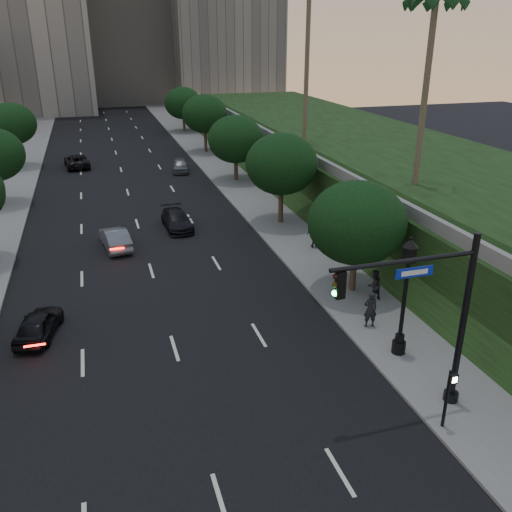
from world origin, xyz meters
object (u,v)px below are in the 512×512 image
object	(u,v)px
sedan_far_right	(180,165)
pedestrian_a	(370,309)
traffic_signal_mast	(437,324)
sedan_near_right	(177,220)
pedestrian_c	(316,234)
pedestrian_b	(374,285)
street_lamp	(404,302)
sedan_near_left	(38,324)
sedan_far_left	(77,161)
sedan_mid_left	(115,238)

from	to	relation	value
sedan_far_right	pedestrian_a	world-z (taller)	pedestrian_a
traffic_signal_mast	sedan_near_right	world-z (taller)	traffic_signal_mast
pedestrian_a	pedestrian_c	world-z (taller)	pedestrian_c
pedestrian_a	pedestrian_b	bearing A→B (deg)	-113.84
street_lamp	sedan_near_left	size ratio (longest dim) A/B	1.49
sedan_far_right	pedestrian_a	size ratio (longest dim) A/B	2.16
sedan_near_left	pedestrian_b	xyz separation A→B (m)	(16.71, -1.37, 0.36)
sedan_far_left	pedestrian_b	bearing A→B (deg)	105.86
sedan_mid_left	pedestrian_c	distance (m)	13.20
street_lamp	sedan_mid_left	xyz separation A→B (m)	(-11.21, 16.85, -1.94)
traffic_signal_mast	sedan_mid_left	distance (m)	23.06
sedan_near_left	sedan_near_right	bearing A→B (deg)	-109.48
sedan_mid_left	street_lamp	bearing A→B (deg)	115.23
sedan_near_right	pedestrian_a	bearing A→B (deg)	-71.43
street_lamp	pedestrian_a	size ratio (longest dim) A/B	3.07
pedestrian_a	traffic_signal_mast	bearing A→B (deg)	90.76
sedan_far_left	sedan_near_right	size ratio (longest dim) A/B	1.11
sedan_near_right	pedestrian_a	distance (m)	18.31
pedestrian_b	sedan_far_left	bearing A→B (deg)	-79.92
sedan_near_left	sedan_far_right	world-z (taller)	sedan_far_right
traffic_signal_mast	sedan_far_left	world-z (taller)	traffic_signal_mast
street_lamp	pedestrian_a	bearing A→B (deg)	93.38
sedan_far_left	sedan_near_right	world-z (taller)	sedan_far_left
sedan_near_right	pedestrian_c	world-z (taller)	pedestrian_c
sedan_far_right	pedestrian_b	world-z (taller)	pedestrian_b
street_lamp	pedestrian_c	distance (m)	13.00
sedan_near_left	sedan_far_left	size ratio (longest dim) A/B	0.76
sedan_far_right	sedan_near_left	bearing A→B (deg)	-103.08
traffic_signal_mast	pedestrian_a	world-z (taller)	traffic_signal_mast
traffic_signal_mast	pedestrian_c	distance (m)	16.75
sedan_far_right	pedestrian_a	distance (m)	34.50
traffic_signal_mast	sedan_near_left	xyz separation A→B (m)	(-14.41, 9.86, -3.03)
sedan_near_right	pedestrian_b	bearing A→B (deg)	-63.48
traffic_signal_mast	sedan_mid_left	bearing A→B (deg)	116.79
sedan_mid_left	sedan_near_left	bearing A→B (deg)	60.33
sedan_near_right	sedan_far_left	bearing A→B (deg)	105.25
traffic_signal_mast	pedestrian_a	distance (m)	6.61
sedan_far_right	pedestrian_b	bearing A→B (deg)	-73.16
pedestrian_b	sedan_near_left	bearing A→B (deg)	-16.94
sedan_far_right	pedestrian_c	world-z (taller)	pedestrian_c
sedan_far_left	sedan_far_right	bearing A→B (deg)	147.33
street_lamp	sedan_mid_left	world-z (taller)	street_lamp
traffic_signal_mast	sedan_far_right	bearing A→B (deg)	93.78
traffic_signal_mast	pedestrian_b	bearing A→B (deg)	74.86
sedan_far_left	sedan_near_left	bearing A→B (deg)	81.02
pedestrian_a	sedan_mid_left	bearing A→B (deg)	-44.43
sedan_near_left	pedestrian_a	world-z (taller)	pedestrian_a
street_lamp	sedan_mid_left	bearing A→B (deg)	123.64
sedan_near_left	sedan_far_right	distance (m)	32.67
street_lamp	sedan_near_right	distance (m)	20.77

